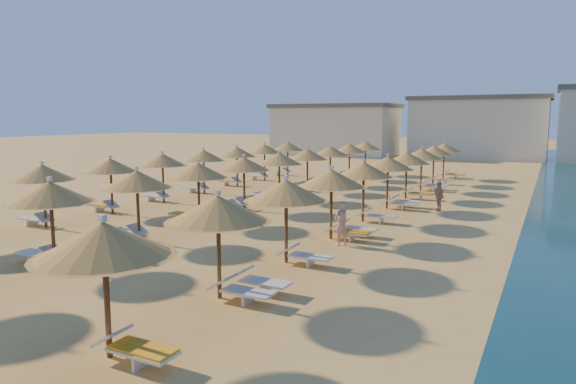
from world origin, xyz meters
The scene contains 8 objects.
ground centered at (0.00, 0.00, 0.00)m, with size 220.00×220.00×0.00m, color tan.
hotel_blocks centered at (3.62, 46.13, 3.70)m, with size 48.65×11.48×8.10m.
parasol_row_east centered at (3.32, 5.08, 2.38)m, with size 2.83×41.29×2.93m.
parasol_row_west centered at (-3.17, 5.08, 2.38)m, with size 2.83×41.29×2.93m.
parasol_row_inland centered at (-8.60, 7.00, 2.38)m, with size 2.83×29.75×2.93m.
loungers centered at (-1.67, 5.36, 0.34)m, with size 15.12×39.99×0.66m.
beachgoer_a centered at (4.08, 0.42, 0.84)m, with size 0.61×0.40×1.68m, color tan.
beachgoer_c centered at (5.88, 9.52, 0.78)m, with size 0.92×0.38×1.57m, color tan.
Camera 1 is at (11.02, -17.32, 4.79)m, focal length 32.00 mm.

